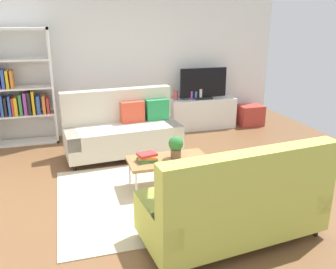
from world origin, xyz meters
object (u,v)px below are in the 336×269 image
Objects in this scene: tv at (203,84)px; couch_green at (235,203)px; couch_beige at (123,130)px; vase_1 at (183,96)px; tv_console at (202,113)px; storage_trunk at (250,115)px; vase_0 at (175,95)px; bottle_0 at (192,96)px; potted_plant at (176,146)px; coffee_table at (168,161)px; bottle_2 at (201,94)px; table_book_0 at (147,160)px; bookshelf at (21,92)px; bottle_1 at (196,95)px.

couch_green is at bearing -107.09° from tv.
vase_1 is at bearing -147.08° from couch_beige.
tv_console is 1.11m from storage_trunk.
vase_0 reaches higher than bottle_0.
potted_plant reaches higher than tv_console.
storage_trunk is (1.10, -0.10, -0.10)m from tv_console.
potted_plant is (0.11, 0.00, 0.20)m from coffee_table.
couch_beige is at bearing -147.37° from bottle_0.
tv is at bearing 18.90° from bottle_2.
couch_green is 6.33× the size of potted_plant.
vase_1 reaches higher than storage_trunk.
table_book_0 is (-0.40, 0.01, -0.16)m from potted_plant.
bottle_0 is (0.16, -0.09, 0.01)m from vase_1.
couch_green is 11.14× the size of bottle_0.
couch_beige is 1.42m from table_book_0.
couch_green is 4.06m from bottle_2.
couch_beige is 1.94m from bottle_0.
couch_beige is 1.78× the size of coffee_table.
bookshelf is at bearing -38.26° from couch_beige.
tv is at bearing 175.84° from storage_trunk.
coffee_table is 3.30m from bookshelf.
vase_0 is 1.25× the size of vase_1.
vase_1 is 0.88× the size of bottle_0.
couch_green is 1.45m from coffee_table.
tv is at bearing -0.65° from bookshelf.
coffee_table is 2.87m from bottle_2.
couch_green is 1.80× the size of coffee_table.
vase_1 is at bearing 69.31° from potted_plant.
bottle_1 is 0.11m from bottle_2.
couch_green is 4.61m from bookshelf.
bottle_1 is at bearing 61.66° from coffee_table.
vase_0 is at bearing 175.07° from tv_console.
bookshelf is 3.13m from vase_1.
bottle_2 is (1.82, 1.04, 0.30)m from couch_beige.
couch_green reaches higher than tv_console.
bookshelf is at bearing 178.52° from storage_trunk.
coffee_table is 0.23m from potted_plant.
tv reaches higher than couch_green.
tv is at bearing -9.50° from vase_1.
table_book_0 is at bearing -118.29° from vase_1.
table_book_0 is at bearing 178.84° from potted_plant.
bottle_1 is at bearing -166.28° from tv_console.
storage_trunk is (2.30, 3.82, -0.23)m from couch_green.
couch_beige is 1.48m from coffee_table.
bottle_1 is 0.80× the size of bottle_2.
storage_trunk is 1.76m from vase_0.
vase_1 is (1.37, 2.54, 0.28)m from table_book_0.
vase_1 is (0.96, 2.55, 0.12)m from potted_plant.
table_book_0 is (-1.79, -2.47, -0.51)m from tv.
vase_1 is (-1.52, 0.15, 0.50)m from storage_trunk.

